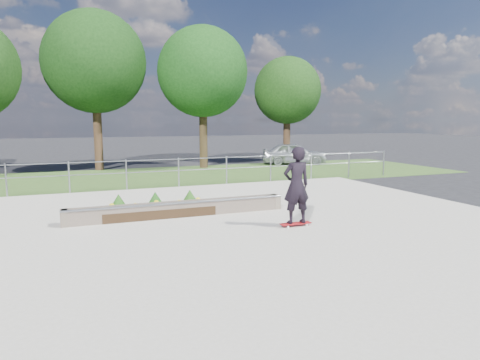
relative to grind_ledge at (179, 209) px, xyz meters
The scene contains 11 objects.
ground 2.69m from the grind_ledge, 62.57° to the right, with size 120.00×120.00×0.00m, color black.
grass_verge 8.71m from the grind_ledge, 81.85° to the left, with size 30.00×8.00×0.02m, color #325020.
concrete_slab 2.69m from the grind_ledge, 62.57° to the right, with size 15.00×15.00×0.06m, color #AAA597.
fence 5.29m from the grind_ledge, 76.45° to the left, with size 20.06×0.06×1.20m.
tree_mid_left 13.77m from the grind_ledge, 95.73° to the left, with size 5.25×5.25×8.25m.
tree_mid_right 13.33m from the grind_ledge, 69.98° to the left, with size 4.90×4.90×7.70m.
tree_far_right 17.17m from the grind_ledge, 52.05° to the left, with size 4.20×4.20×6.60m.
grind_ledge is the anchor object (origin of this frame).
planter_bed 0.69m from the grind_ledge, 140.42° to the left, with size 3.00×1.20×0.61m.
skateboarder 3.33m from the grind_ledge, 41.82° to the right, with size 0.80×0.47×1.98m.
parked_car 15.11m from the grind_ledge, 49.21° to the left, with size 1.55×3.85×1.31m, color #A1A5AA.
Camera 1 is at (-3.93, -8.85, 2.67)m, focal length 32.00 mm.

